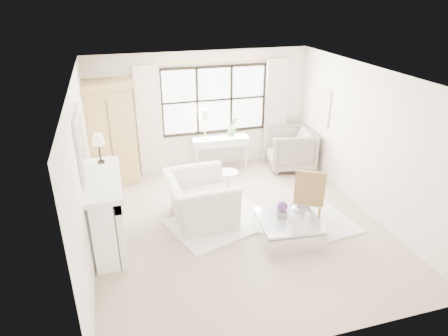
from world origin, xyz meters
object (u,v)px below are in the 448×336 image
Objects in this scene: armoire at (110,133)px; club_armchair at (200,199)px; console_table at (220,153)px; coffee_table at (288,229)px.

armoire reaches higher than club_armchair.
console_table is 1.00× the size of club_armchair.
armoire is 1.69× the size of console_table.
console_table is 2.30m from club_armchair.
club_armchair is 1.21× the size of coffee_table.
coffee_table is at bearing -128.39° from club_armchair.
console_table is 1.21× the size of coffee_table.
club_armchair is (1.44, -2.09, -0.71)m from armoire.
console_table is at bearing 102.20° from coffee_table.
console_table is (2.41, -0.00, -0.74)m from armoire.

